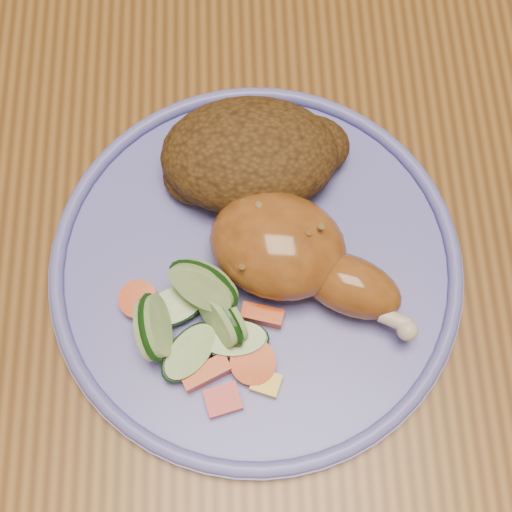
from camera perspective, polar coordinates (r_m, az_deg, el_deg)
name	(u,v)px	position (r m, az deg, el deg)	size (l,w,h in m)	color
ground	(291,381)	(1.24, 2.79, -9.94)	(4.00, 4.00, 0.00)	#56371D
dining_table	(326,224)	(0.61, 5.64, 2.56)	(0.90, 1.40, 0.75)	brown
plate	(256,267)	(0.49, 0.00, -0.88)	(0.28, 0.28, 0.01)	#6566C5
plate_rim	(256,261)	(0.48, 0.00, -0.43)	(0.28, 0.28, 0.01)	#6566C5
chicken_leg	(295,255)	(0.47, 3.15, 0.08)	(0.14, 0.12, 0.05)	#95541F
rice_pilaf	(253,156)	(0.50, -0.22, 8.04)	(0.13, 0.09, 0.05)	#4D3113
vegetable_pile	(200,321)	(0.46, -4.51, -5.20)	(0.11, 0.11, 0.05)	#A50A05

